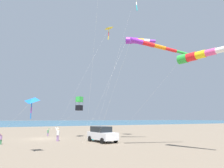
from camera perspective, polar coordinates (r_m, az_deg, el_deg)
name	(u,v)px	position (r m, az deg, el deg)	size (l,w,h in m)	color
ground_plane	(43,139)	(29.98, -19.68, -14.97)	(600.00, 600.00, 0.00)	#756654
ocean_water_strip	(17,122)	(194.63, -26.17, -9.98)	(240.00, 600.00, 0.01)	#285B7A
parked_car	(102,134)	(24.42, -2.98, -14.51)	(4.52, 2.56, 1.85)	silver
cooler_box	(92,138)	(27.15, -6.05, -15.60)	(0.62, 0.42, 0.42)	#1EB7C6
person_adult_flyer	(58,134)	(26.11, -15.70, -13.90)	(0.62, 0.57, 1.73)	#8E6B9E
person_child_green_jacket	(1,138)	(25.30, -29.98, -13.71)	(0.39, 0.43, 1.21)	#3D7F51
person_child_grey_jacket	(48,132)	(34.11, -18.39, -13.26)	(0.33, 0.41, 1.22)	#8E6B9E
kite_box_purple_drifting	(79,104)	(30.47, -9.65, -5.73)	(5.74, 5.16, 6.16)	green
kite_windsock_orange_high_right	(156,46)	(20.32, 12.83, 10.88)	(7.77, 8.39, 10.68)	purple
kite_windsock_yellow_midlevel	(136,41)	(26.54, 7.20, 12.56)	(3.44, 8.81, 13.52)	purple
kite_delta_small_distant	(109,28)	(40.19, -0.98, 16.10)	(3.48, 10.26, 20.99)	yellow
kite_windsock_green_low_center	(198,55)	(18.68, 23.96, 7.72)	(15.09, 3.14, 8.68)	green
kite_delta_rainbow_low_near	(31,101)	(17.35, -22.72, -4.67)	(10.28, 3.88, 4.58)	blue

